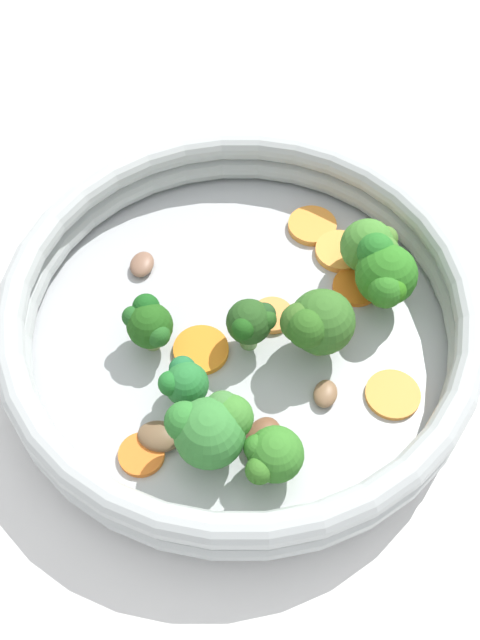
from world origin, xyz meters
name	(u,v)px	position (x,y,z in m)	size (l,w,h in m)	color
ground_plane	(240,342)	(0.00, 0.00, 0.00)	(4.00, 4.00, 0.00)	silver
skillet	(240,336)	(0.00, 0.00, 0.01)	(0.33, 0.33, 0.01)	#B2B5B7
skillet_rim_wall	(240,314)	(0.00, 0.00, 0.04)	(0.35, 0.35, 0.05)	#B0B5B5
skillet_rivet_left	(454,364)	(-0.05, -0.15, 0.02)	(0.01, 0.01, 0.01)	#B5AFB9
skillet_rivet_right	(440,293)	(0.02, -0.16, 0.02)	(0.01, 0.01, 0.01)	#B0B4B5
carrot_slice_0	(201,350)	(-0.02, 0.03, 0.02)	(0.04, 0.04, 0.01)	orange
carrot_slice_1	(327,320)	(0.00, -0.07, 0.02)	(0.04, 0.04, 0.00)	orange
carrot_slice_2	(142,455)	(-0.09, 0.08, 0.02)	(0.03, 0.03, 0.00)	orange
carrot_slice_3	(272,315)	(0.01, -0.03, 0.02)	(0.03, 0.03, 0.01)	#F99040
carrot_slice_4	(356,287)	(0.03, -0.09, 0.02)	(0.04, 0.04, 0.00)	orange
carrot_slice_5	(312,226)	(0.10, -0.07, 0.02)	(0.04, 0.04, 0.01)	orange
carrot_slice_6	(393,395)	(-0.07, -0.10, 0.02)	(0.04, 0.04, 0.00)	orange
carrot_slice_7	(340,251)	(0.07, -0.09, 0.02)	(0.04, 0.04, 0.01)	#F49639
broccoli_floret_0	(251,322)	(-0.01, -0.01, 0.04)	(0.04, 0.04, 0.05)	#7AA55D
broccoli_floret_1	(371,247)	(0.05, -0.11, 0.05)	(0.05, 0.04, 0.05)	#6DA650
broccoli_floret_2	(149,324)	(0.00, 0.07, 0.04)	(0.04, 0.04, 0.04)	#8AA75E
broccoli_floret_3	(183,382)	(-0.05, 0.04, 0.04)	(0.04, 0.03, 0.04)	#83B362
broccoli_floret_4	(317,323)	(-0.02, -0.05, 0.05)	(0.05, 0.05, 0.06)	#87B45E
broccoli_floret_5	(273,456)	(-0.11, -0.01, 0.04)	(0.04, 0.04, 0.04)	#80A366
broccoli_floret_6	(211,428)	(-0.09, 0.03, 0.05)	(0.05, 0.06, 0.06)	#87AC63
broccoli_floret_7	(385,274)	(0.02, -0.11, 0.05)	(0.06, 0.05, 0.06)	#89A563
mushroom_piece_0	(325,394)	(-0.06, -0.05, 0.02)	(0.02, 0.02, 0.01)	#866243
mushroom_piece_1	(142,264)	(0.07, 0.07, 0.02)	(0.02, 0.02, 0.01)	#855F49
mushroom_piece_2	(159,436)	(-0.08, 0.06, 0.02)	(0.03, 0.02, 0.01)	brown
mushroom_piece_3	(263,437)	(-0.09, -0.01, 0.02)	(0.03, 0.02, 0.01)	brown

